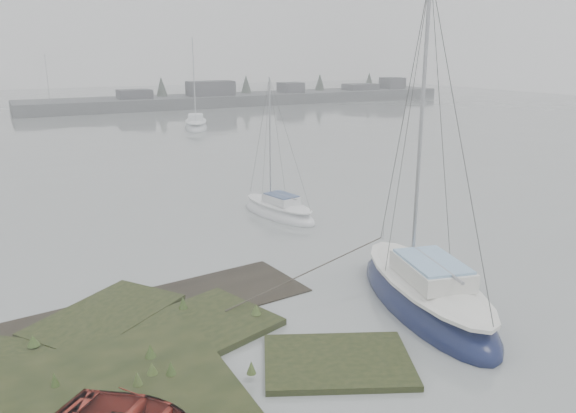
{
  "coord_description": "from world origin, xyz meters",
  "views": [
    {
      "loc": [
        -6.14,
        -10.53,
        7.3
      ],
      "look_at": [
        3.01,
        6.82,
        1.8
      ],
      "focal_mm": 35.0,
      "sensor_mm": 36.0,
      "label": 1
    }
  ],
  "objects": [
    {
      "name": "sailboat_white",
      "position": [
        4.93,
        11.36,
        0.21
      ],
      "size": [
        2.44,
        4.91,
        6.63
      ],
      "rotation": [
        0.0,
        0.0,
        0.2
      ],
      "color": "silver",
      "rests_on": "ground"
    },
    {
      "name": "ground",
      "position": [
        0.0,
        30.0,
        0.0
      ],
      "size": [
        160.0,
        160.0,
        0.0
      ],
      "primitive_type": "plane",
      "color": "slate",
      "rests_on": "ground"
    },
    {
      "name": "sailboat_far_b",
      "position": [
        11.08,
        40.97,
        0.28
      ],
      "size": [
        4.05,
        6.75,
        9.06
      ],
      "rotation": [
        0.0,
        0.0,
        -0.33
      ],
      "color": "#B8BFC3",
      "rests_on": "ground"
    },
    {
      "name": "sailboat_far_c",
      "position": [
        0.97,
        62.31,
        0.23
      ],
      "size": [
        5.36,
        2.21,
        7.37
      ],
      "rotation": [
        0.0,
        0.0,
        1.47
      ],
      "color": "#A9AEB3",
      "rests_on": "ground"
    },
    {
      "name": "sailboat_main",
      "position": [
        4.49,
        0.98,
        0.31
      ],
      "size": [
        3.97,
        7.46,
        10.03
      ],
      "rotation": [
        0.0,
        0.0,
        -0.24
      ],
      "color": "#0E1538",
      "rests_on": "ground"
    },
    {
      "name": "far_shoreline",
      "position": [
        26.84,
        61.9,
        0.85
      ],
      "size": [
        60.0,
        8.0,
        4.15
      ],
      "color": "#4C4F51",
      "rests_on": "ground"
    }
  ]
}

